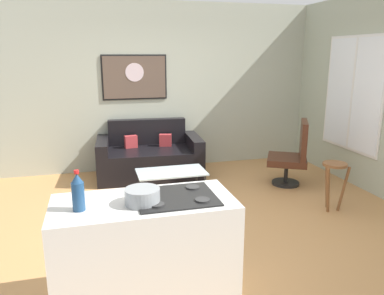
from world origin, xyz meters
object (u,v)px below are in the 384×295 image
(couch, at_px, (149,158))
(wall_painting, at_px, (135,77))
(mixing_bowl, at_px, (142,196))
(bar_stool, at_px, (334,174))
(armchair, at_px, (293,155))
(coffee_table, at_px, (171,174))
(soda_bottle, at_px, (78,192))

(couch, bearing_deg, wall_painting, 107.58)
(mixing_bowl, bearing_deg, bar_stool, 27.22)
(couch, distance_m, armchair, 2.27)
(couch, height_order, armchair, armchair)
(couch, bearing_deg, armchair, -26.15)
(couch, height_order, coffee_table, couch)
(armchair, bearing_deg, mixing_bowl, -137.87)
(mixing_bowl, distance_m, wall_painting, 3.84)
(couch, relative_size, coffee_table, 1.84)
(armchair, height_order, wall_painting, wall_painting)
(soda_bottle, bearing_deg, armchair, 37.66)
(couch, xyz_separation_m, mixing_bowl, (-0.53, -3.32, 0.65))
(armchair, distance_m, wall_painting, 2.84)
(bar_stool, bearing_deg, coffee_table, 155.30)
(bar_stool, bearing_deg, wall_painting, 131.82)
(mixing_bowl, relative_size, wall_painting, 0.24)
(bar_stool, bearing_deg, armchair, 90.64)
(coffee_table, height_order, bar_stool, bar_stool)
(coffee_table, xyz_separation_m, wall_painting, (-0.28, 1.57, 1.21))
(wall_painting, bearing_deg, armchair, -33.65)
(couch, height_order, mixing_bowl, mixing_bowl)
(wall_painting, bearing_deg, bar_stool, -48.18)
(soda_bottle, bearing_deg, mixing_bowl, 0.14)
(coffee_table, xyz_separation_m, bar_stool, (1.91, -0.88, 0.11))
(coffee_table, height_order, wall_painting, wall_painting)
(bar_stool, bearing_deg, couch, 135.72)
(couch, relative_size, armchair, 1.71)
(coffee_table, height_order, armchair, armchair)
(soda_bottle, bearing_deg, coffee_table, 63.32)
(bar_stool, relative_size, mixing_bowl, 2.45)
(bar_stool, relative_size, wall_painting, 0.59)
(soda_bottle, distance_m, wall_painting, 3.90)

